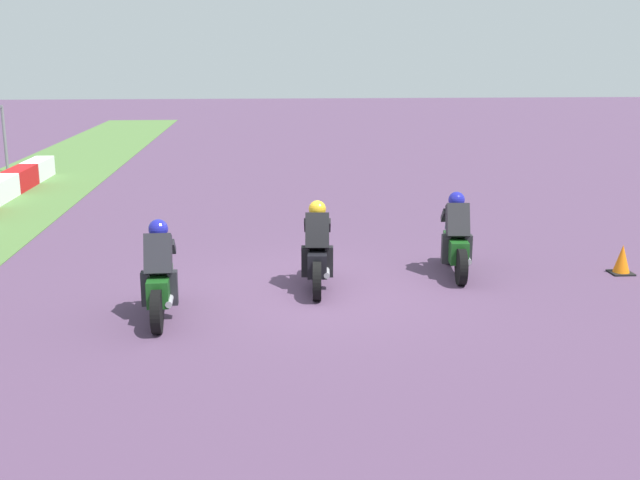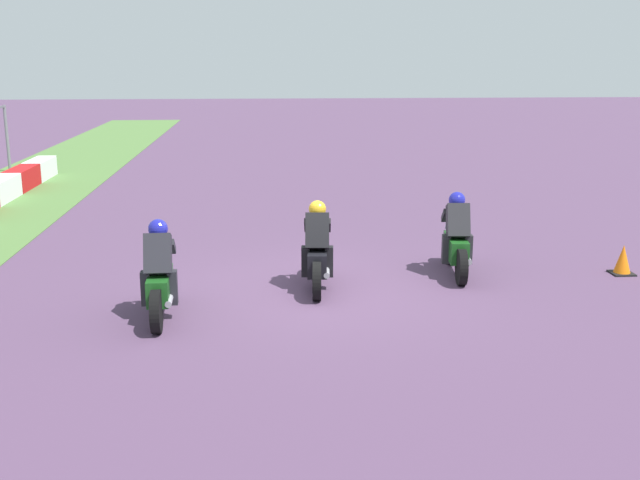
{
  "view_description": "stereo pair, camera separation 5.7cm",
  "coord_description": "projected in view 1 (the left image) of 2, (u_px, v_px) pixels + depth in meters",
  "views": [
    {
      "loc": [
        -12.55,
        0.99,
        3.92
      ],
      "look_at": [
        -0.09,
        -0.01,
        0.9
      ],
      "focal_mm": 43.05,
      "sensor_mm": 36.0,
      "label": 1
    },
    {
      "loc": [
        -12.56,
        0.93,
        3.92
      ],
      "look_at": [
        -0.09,
        -0.01,
        0.9
      ],
      "focal_mm": 43.05,
      "sensor_mm": 36.0,
      "label": 2
    }
  ],
  "objects": [
    {
      "name": "rider_lane_b",
      "position": [
        317.0,
        253.0,
        13.14
      ],
      "size": [
        2.04,
        0.56,
        1.51
      ],
      "rotation": [
        0.0,
        0.0,
        -0.08
      ],
      "color": "black",
      "rests_on": "ground_plane"
    },
    {
      "name": "rider_lane_c",
      "position": [
        160.0,
        278.0,
        11.64
      ],
      "size": [
        2.04,
        0.55,
        1.51
      ],
      "rotation": [
        0.0,
        0.0,
        0.04
      ],
      "color": "black",
      "rests_on": "ground_plane"
    },
    {
      "name": "ground_plane",
      "position": [
        319.0,
        290.0,
        13.16
      ],
      "size": [
        120.0,
        120.0,
        0.0
      ],
      "primitive_type": "plane",
      "color": "#533A57"
    },
    {
      "name": "rider_lane_a",
      "position": [
        456.0,
        241.0,
        13.98
      ],
      "size": [
        2.04,
        0.57,
        1.51
      ],
      "rotation": [
        0.0,
        0.0,
        -0.1
      ],
      "color": "black",
      "rests_on": "ground_plane"
    },
    {
      "name": "traffic_cone",
      "position": [
        622.0,
        260.0,
        14.07
      ],
      "size": [
        0.4,
        0.4,
        0.55
      ],
      "color": "black",
      "rests_on": "ground_plane"
    }
  ]
}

